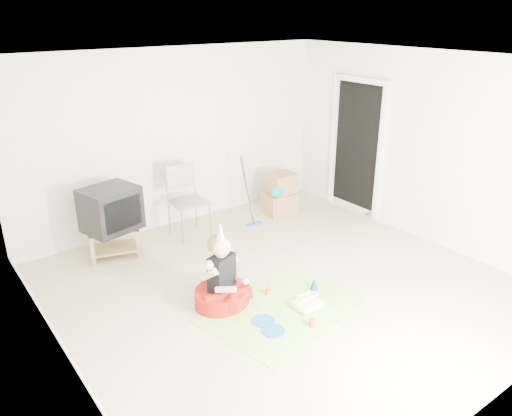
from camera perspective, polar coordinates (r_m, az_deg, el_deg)
ground at (r=6.03m, az=3.07°, el=-8.89°), size 5.00×5.00×0.00m
doorway_recess at (r=8.05m, az=11.49°, el=6.63°), size 0.02×0.90×2.05m
tv_stand at (r=6.86m, az=-15.90°, el=-3.52°), size 0.72×0.56×0.40m
crt_tv at (r=6.69m, az=-16.29°, el=-0.10°), size 0.77×0.69×0.57m
folding_chair at (r=7.17m, az=-7.71°, el=0.72°), size 0.50×0.47×1.07m
cardboard_boxes at (r=8.00m, az=2.76°, el=1.57°), size 0.54×0.42×0.64m
floor_mop at (r=7.53m, az=-0.29°, el=-0.12°), size 0.25×0.35×1.02m
book_pile at (r=8.56m, az=3.43°, el=1.00°), size 0.20×0.25×0.08m
seated_woman at (r=5.62m, az=-3.90°, el=-8.92°), size 0.86×0.86×0.97m
party_mat at (r=5.60m, az=3.09°, el=-11.53°), size 1.87×1.51×0.01m
birthday_cake at (r=5.63m, az=5.88°, el=-10.95°), size 0.29×0.24×0.14m
blue_plate_near at (r=5.40m, az=0.85°, el=-12.78°), size 0.28×0.28×0.01m
blue_plate_far at (r=5.26m, az=2.02°, el=-13.87°), size 0.31×0.31×0.01m
orange_cup_near at (r=5.84m, az=1.39°, el=-9.51°), size 0.07×0.07×0.08m
orange_cup_far at (r=5.34m, az=6.47°, el=-12.88°), size 0.08×0.08×0.09m
blue_party_hat at (r=5.96m, az=6.64°, el=-8.59°), size 0.12×0.12×0.14m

